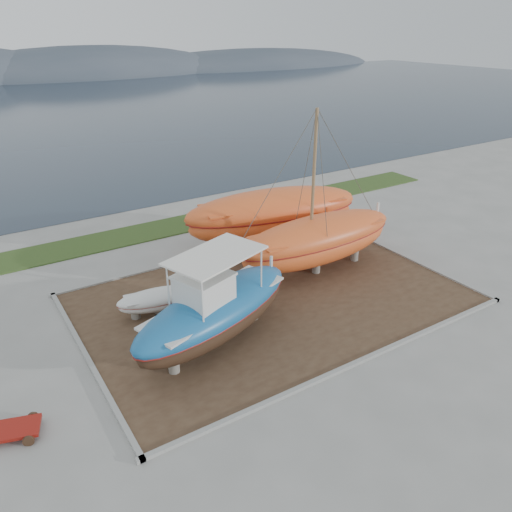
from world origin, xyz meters
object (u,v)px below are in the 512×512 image
blue_caique (215,301)px  orange_bare_hull (273,220)px  white_dinghy (159,302)px  orange_sailboat (320,196)px  red_trailer (15,432)px

blue_caique → orange_bare_hull: 10.24m
orange_bare_hull → white_dinghy: bearing=-149.3°
orange_sailboat → orange_bare_hull: size_ratio=0.91×
orange_sailboat → red_trailer: size_ratio=4.00×
white_dinghy → orange_sailboat: 9.60m
orange_sailboat → red_trailer: bearing=-166.7°
blue_caique → red_trailer: 8.41m
white_dinghy → red_trailer: 8.38m
blue_caique → orange_bare_hull: blue_caique is taller
white_dinghy → orange_bare_hull: 9.36m
blue_caique → red_trailer: bearing=168.0°
orange_sailboat → red_trailer: (-15.81, -3.88, -4.25)m
white_dinghy → red_trailer: bearing=-138.0°
orange_sailboat → orange_bare_hull: bearing=91.3°
orange_sailboat → orange_bare_hull: (-0.12, 3.99, -2.61)m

